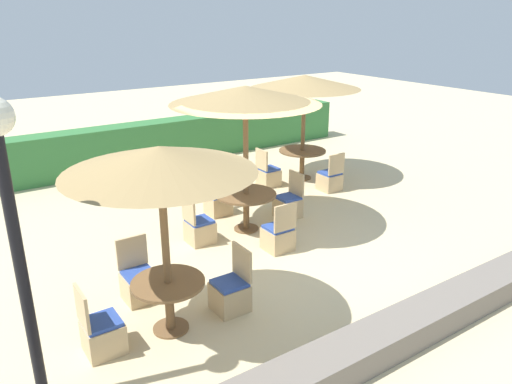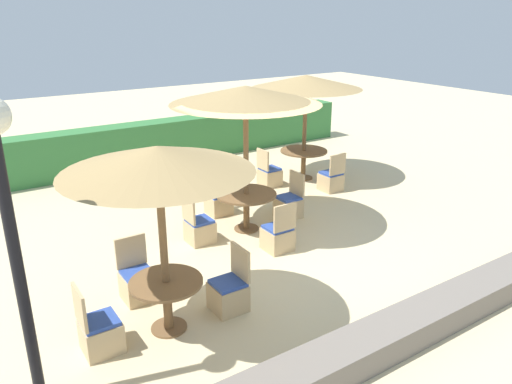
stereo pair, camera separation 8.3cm
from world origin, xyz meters
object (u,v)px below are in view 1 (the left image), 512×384
at_px(round_table_back_right, 302,155).
at_px(lamp_post, 8,201).
at_px(patio_chair_front_left_east, 231,293).
at_px(patio_chair_back_right_west, 268,175).
at_px(patio_chair_front_left_north, 139,283).
at_px(parasol_back_right, 305,82).
at_px(patio_chair_center_east, 288,205).
at_px(parasol_front_left, 160,161).
at_px(patio_chair_front_left_west, 102,333).
at_px(patio_chair_back_right_south, 330,180).
at_px(round_table_center, 246,200).
at_px(patio_chair_center_south, 278,236).
at_px(parasol_center, 245,95).
at_px(patio_chair_center_west, 199,229).
at_px(round_table_front_left, 169,293).

bearing_deg(round_table_back_right, lamp_post, -148.04).
bearing_deg(patio_chair_front_left_east, patio_chair_back_right_west, -40.94).
distance_m(patio_chair_front_left_north, parasol_back_right, 6.71).
xyz_separation_m(lamp_post, patio_chair_center_east, (5.38, 2.68, -2.09)).
height_order(parasol_back_right, round_table_back_right, parasol_back_right).
height_order(parasol_front_left, patio_chair_front_left_west, parasol_front_left).
height_order(parasol_front_left, patio_chair_back_right_south, parasol_front_left).
relative_size(patio_chair_front_left_east, patio_chair_front_left_west, 1.00).
relative_size(lamp_post, parasol_front_left, 1.32).
xyz_separation_m(patio_chair_center_east, patio_chair_back_right_south, (1.81, 0.74, 0.00)).
height_order(round_table_center, patio_chair_center_south, patio_chair_center_south).
distance_m(parasol_center, patio_chair_center_south, 2.57).
bearing_deg(patio_chair_center_south, patio_chair_front_left_west, -163.20).
height_order(round_table_center, parasol_back_right, parasol_back_right).
xyz_separation_m(patio_chair_center_south, round_table_back_right, (2.91, 2.93, 0.34)).
height_order(patio_chair_center_west, round_table_front_left, patio_chair_center_west).
relative_size(round_table_front_left, patio_chair_front_left_north, 1.03).
bearing_deg(parasol_front_left, patio_chair_front_left_west, 177.23).
relative_size(parasol_front_left, round_table_front_left, 2.63).
relative_size(round_table_center, parasol_back_right, 0.43).
bearing_deg(patio_chair_center_west, patio_chair_front_left_east, -16.71).
bearing_deg(round_table_center, lamp_post, -148.63).
bearing_deg(round_table_center, parasol_front_left, -140.37).
distance_m(patio_chair_center_east, patio_chair_center_west, 2.10).
bearing_deg(patio_chair_front_left_east, patio_chair_front_left_north, 44.58).
relative_size(lamp_post, patio_chair_front_left_east, 3.57).
xyz_separation_m(round_table_center, patio_chair_center_west, (-1.03, -0.01, -0.34)).
height_order(parasol_center, patio_chair_front_left_east, parasol_center).
bearing_deg(patio_chair_front_left_east, lamp_post, 99.32).
relative_size(round_table_center, patio_chair_center_east, 1.24).
bearing_deg(patio_chair_center_south, patio_chair_front_left_east, -145.80).
xyz_separation_m(patio_chair_front_left_north, patio_chair_back_right_west, (4.51, 3.10, 0.00)).
bearing_deg(round_table_back_right, parasol_front_left, -143.80).
bearing_deg(patio_chair_center_west, round_table_center, 90.33).
xyz_separation_m(patio_chair_center_east, patio_chair_front_left_west, (-4.57, -2.16, 0.00)).
distance_m(patio_chair_center_east, parasol_front_left, 4.77).
distance_m(parasol_front_left, patio_chair_back_right_west, 6.37).
relative_size(parasol_center, patio_chair_front_left_west, 2.98).
relative_size(patio_chair_front_left_west, parasol_back_right, 0.35).
xyz_separation_m(parasol_center, round_table_front_left, (-2.61, -2.16, -2.05)).
bearing_deg(patio_chair_center_south, patio_chair_back_right_west, 57.63).
bearing_deg(parasol_front_left, patio_chair_back_right_south, 28.29).
bearing_deg(patio_chair_center_west, patio_chair_back_right_south, 101.53).
height_order(parasol_back_right, patio_chair_back_right_south, parasol_back_right).
xyz_separation_m(patio_chair_center_east, patio_chair_back_right_west, (0.79, 1.84, 0.00)).
bearing_deg(parasol_back_right, patio_chair_center_west, -154.49).
bearing_deg(patio_chair_front_left_north, patio_chair_back_right_west, -145.52).
xyz_separation_m(patio_chair_front_left_east, patio_chair_back_right_west, (3.54, 4.09, 0.00)).
xyz_separation_m(patio_chair_center_west, parasol_back_right, (3.93, 1.87, 2.15)).
height_order(round_table_center, patio_chair_front_left_west, patio_chair_front_left_west).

